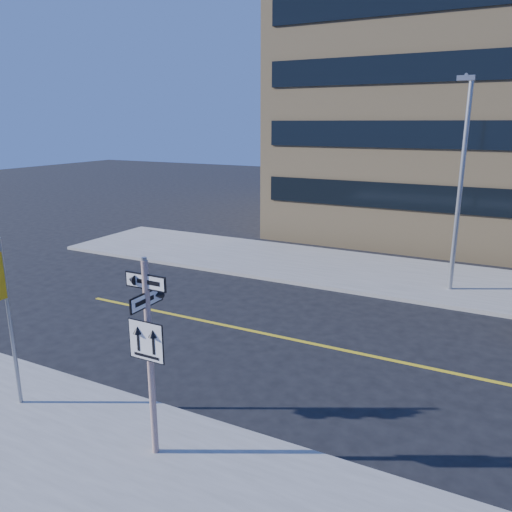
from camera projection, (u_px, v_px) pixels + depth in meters
The scene contains 4 objects.
ground at pixel (220, 399), 12.24m from camera, with size 120.00×120.00×0.00m, color black.
sign_pole at pixel (149, 348), 9.45m from camera, with size 0.92×0.92×4.06m.
streetlight_a at pixel (461, 173), 18.46m from camera, with size 0.55×2.25×8.00m.
building_brick at pixel (458, 81), 30.47m from camera, with size 18.00×18.00×18.00m, color tan.
Camera 1 is at (5.78, -9.29, 6.57)m, focal length 35.00 mm.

